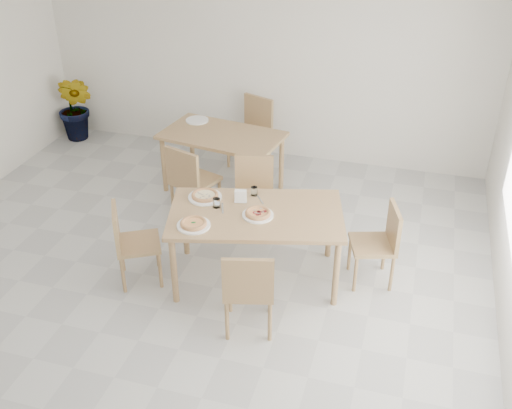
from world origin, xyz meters
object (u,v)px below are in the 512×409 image
(napkin_holder, at_px, (241,197))
(second_table, at_px, (222,141))
(main_table, at_px, (256,219))
(plate_empty, at_px, (197,120))
(pizza_mushroom, at_px, (205,195))
(plate_pepperoni, at_px, (258,215))
(tumbler_b, at_px, (254,191))
(chair_west, at_px, (129,239))
(chair_east, at_px, (381,240))
(pizza_margherita, at_px, (193,223))
(potted_plant, at_px, (76,108))
(plate_mushroom, at_px, (205,197))
(chair_back_s, at_px, (190,178))
(chair_south, at_px, (249,286))
(chair_back_n, at_px, (253,127))
(tumbler_a, at_px, (217,203))
(chair_north, at_px, (254,190))
(pizza_pepperoni, at_px, (258,213))
(plate_margherita, at_px, (194,225))

(napkin_holder, distance_m, second_table, 1.63)
(main_table, height_order, plate_empty, plate_empty)
(pizza_mushroom, xyz_separation_m, second_table, (-0.34, 1.48, -0.12))
(plate_pepperoni, relative_size, tumbler_b, 3.33)
(pizza_mushroom, bearing_deg, tumbler_b, 23.02)
(chair_west, distance_m, tumbler_b, 1.28)
(chair_east, height_order, pizza_margherita, chair_east)
(plate_pepperoni, height_order, potted_plant, potted_plant)
(plate_mushroom, height_order, chair_back_s, chair_back_s)
(tumbler_b, bearing_deg, main_table, -70.65)
(chair_south, height_order, chair_back_n, chair_back_n)
(plate_pepperoni, distance_m, pizza_margherita, 0.60)
(main_table, xyz_separation_m, pizza_margherita, (-0.47, -0.38, 0.11))
(chair_west, distance_m, plate_pepperoni, 1.25)
(chair_west, height_order, plate_pepperoni, chair_west)
(plate_mushroom, relative_size, plate_pepperoni, 1.12)
(pizza_mushroom, bearing_deg, tumbler_a, -38.41)
(main_table, distance_m, chair_north, 0.92)
(chair_north, xyz_separation_m, pizza_pepperoni, (0.31, -0.90, 0.29))
(chair_north, bearing_deg, chair_back_s, 166.36)
(pizza_margherita, distance_m, chair_back_n, 2.79)
(chair_north, bearing_deg, plate_empty, 121.72)
(second_table, bearing_deg, pizza_margherita, -69.15)
(pizza_margherita, xyz_separation_m, plate_empty, (-0.84, 2.27, -0.02))
(tumbler_b, bearing_deg, plate_margherita, -117.80)
(pizza_pepperoni, relative_size, tumbler_b, 3.47)
(chair_south, relative_size, plate_pepperoni, 2.96)
(chair_south, distance_m, plate_empty, 3.05)
(plate_mushroom, relative_size, plate_empty, 1.15)
(pizza_margherita, height_order, chair_back_s, chair_back_s)
(main_table, xyz_separation_m, chair_back_s, (-1.01, 0.86, -0.15))
(main_table, distance_m, tumbler_a, 0.40)
(napkin_holder, bearing_deg, pizza_mushroom, 169.27)
(main_table, height_order, plate_mushroom, plate_mushroom)
(plate_mushroom, relative_size, pizza_margherita, 1.33)
(plate_margherita, bearing_deg, chair_south, -31.54)
(chair_back_s, bearing_deg, chair_east, -175.82)
(tumbler_a, relative_size, tumbler_b, 1.05)
(pizza_margherita, distance_m, tumbler_b, 0.78)
(chair_west, bearing_deg, pizza_pepperoni, -103.43)
(main_table, xyz_separation_m, plate_margherita, (-0.47, -0.38, 0.08))
(plate_margherita, height_order, pizza_margherita, pizza_margherita)
(plate_pepperoni, height_order, second_table, plate_pepperoni)
(plate_margherita, height_order, napkin_holder, napkin_holder)
(main_table, height_order, tumbler_b, tumbler_b)
(plate_pepperoni, height_order, napkin_holder, napkin_holder)
(chair_north, bearing_deg, chair_east, -34.78)
(plate_empty, bearing_deg, napkin_holder, -57.50)
(chair_east, xyz_separation_m, pizza_mushroom, (-1.71, -0.17, 0.31))
(plate_mushroom, distance_m, pizza_margherita, 0.51)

